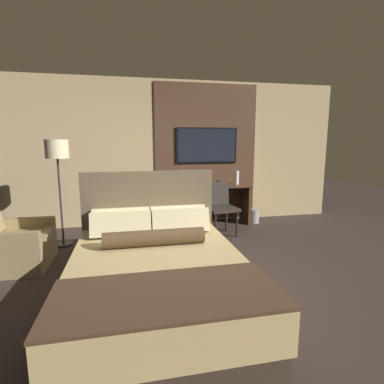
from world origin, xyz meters
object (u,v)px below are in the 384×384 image
Objects in this scene: bed at (157,274)px; armchair_by_window at (14,247)px; tv at (207,145)px; vase_tall at (237,178)px; desk at (209,198)px; floor_lamp at (57,158)px; waste_bin at (254,216)px; desk_chair at (219,203)px.

armchair_by_window is (-1.73, 1.34, -0.07)m from bed.
vase_tall is at bearing -24.11° from tv.
floor_lamp is (-2.59, -0.74, 0.86)m from desk.
tv is 1.47× the size of armchair_by_window.
vase_tall reaches higher than armchair_by_window.
armchair_by_window is at bearing -150.56° from tv.
floor_lamp is (0.45, 0.75, 1.12)m from armchair_by_window.
floor_lamp is at bearing -163.98° from desk.
waste_bin is (0.89, -0.14, -0.38)m from desk.
desk is 1.05m from tv.
desk_chair is at bearing 1.50° from floor_lamp.
armchair_by_window is at bearing -157.79° from vase_tall.
waste_bin is at bearing 21.81° from desk_chair.
floor_lamp is at bearing -30.57° from armchair_by_window.
tv reaches higher than bed.
armchair_by_window is 0.51× the size of floor_lamp.
desk_chair is 0.94m from vase_tall.
desk_chair is (1.30, 2.16, 0.22)m from bed.
bed is 2.67m from floor_lamp.
bed is 3.42m from vase_tall.
bed reaches higher than armchair_by_window.
bed is at bearing -130.10° from desk_chair.
waste_bin is at bearing -19.11° from vase_tall.
tv is (1.31, 3.06, 1.21)m from bed.
bed is at bearing -114.78° from desk.
bed is at bearing -129.23° from waste_bin.
armchair_by_window reaches higher than waste_bin.
desk is 0.98m from waste_bin.
desk_chair is 3.29× the size of waste_bin.
desk is at bearing 65.22° from bed.
floor_lamp is 6.26× the size of vase_tall.
tv is 4.69× the size of vase_tall.
tv reaches higher than armchair_by_window.
vase_tall is (0.56, 0.65, 0.36)m from desk_chair.
waste_bin is at bearing 9.85° from floor_lamp.
vase_tall is 0.94× the size of waste_bin.
desk is (1.31, 2.83, 0.18)m from bed.
vase_tall is at bearing 12.91° from floor_lamp.
tv is 1.71m from waste_bin.
armchair_by_window is 3.19× the size of vase_tall.
tv is 2.77m from floor_lamp.
desk_chair reaches higher than waste_bin.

